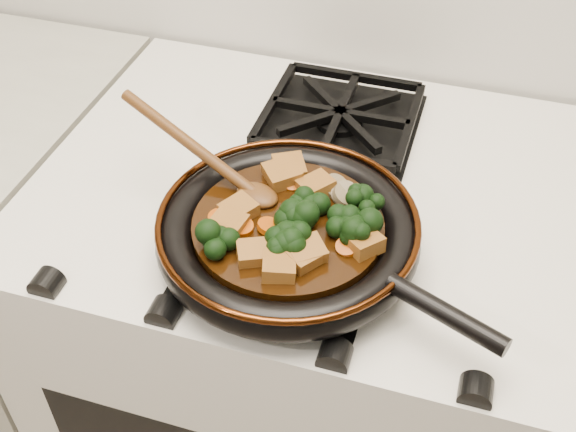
# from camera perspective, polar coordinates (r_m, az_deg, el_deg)

# --- Properties ---
(stove) EXTENTS (0.76, 0.60, 0.90)m
(stove) POSITION_cam_1_polar(r_m,az_deg,el_deg) (1.33, 1.62, -12.25)
(stove) COLOR silver
(stove) RESTS_ON ground
(burner_grate_front) EXTENTS (0.23, 0.23, 0.03)m
(burner_grate_front) POSITION_cam_1_polar(r_m,az_deg,el_deg) (0.89, -0.29, -2.18)
(burner_grate_front) COLOR black
(burner_grate_front) RESTS_ON stove
(burner_grate_back) EXTENTS (0.23, 0.23, 0.03)m
(burner_grate_back) POSITION_cam_1_polar(r_m,az_deg,el_deg) (1.10, 4.12, 7.77)
(burner_grate_back) COLOR black
(burner_grate_back) RESTS_ON stove
(skillet) EXTENTS (0.42, 0.32, 0.05)m
(skillet) POSITION_cam_1_polar(r_m,az_deg,el_deg) (0.86, 0.12, -1.34)
(skillet) COLOR black
(skillet) RESTS_ON burner_grate_front
(braising_sauce) EXTENTS (0.23, 0.23, 0.02)m
(braising_sauce) POSITION_cam_1_polar(r_m,az_deg,el_deg) (0.86, 0.00, -1.03)
(braising_sauce) COLOR black
(braising_sauce) RESTS_ON skillet
(tofu_cube_0) EXTENTS (0.05, 0.05, 0.02)m
(tofu_cube_0) POSITION_cam_1_polar(r_m,az_deg,el_deg) (0.86, -3.90, 0.46)
(tofu_cube_0) COLOR brown
(tofu_cube_0) RESTS_ON braising_sauce
(tofu_cube_1) EXTENTS (0.05, 0.06, 0.02)m
(tofu_cube_1) POSITION_cam_1_polar(r_m,az_deg,el_deg) (0.91, 0.10, 3.73)
(tofu_cube_1) COLOR brown
(tofu_cube_1) RESTS_ON braising_sauce
(tofu_cube_2) EXTENTS (0.06, 0.06, 0.03)m
(tofu_cube_2) POSITION_cam_1_polar(r_m,az_deg,el_deg) (0.90, -0.43, 3.26)
(tofu_cube_2) COLOR brown
(tofu_cube_2) RESTS_ON braising_sauce
(tofu_cube_3) EXTENTS (0.05, 0.05, 0.03)m
(tofu_cube_3) POSITION_cam_1_polar(r_m,az_deg,el_deg) (0.82, 5.95, -2.08)
(tofu_cube_3) COLOR brown
(tofu_cube_3) RESTS_ON braising_sauce
(tofu_cube_4) EXTENTS (0.05, 0.05, 0.02)m
(tofu_cube_4) POSITION_cam_1_polar(r_m,az_deg,el_deg) (0.80, 1.30, -3.12)
(tofu_cube_4) COLOR brown
(tofu_cube_4) RESTS_ON braising_sauce
(tofu_cube_5) EXTENTS (0.05, 0.04, 0.02)m
(tofu_cube_5) POSITION_cam_1_polar(r_m,az_deg,el_deg) (0.80, -2.82, -3.00)
(tofu_cube_5) COLOR brown
(tofu_cube_5) RESTS_ON braising_sauce
(tofu_cube_6) EXTENTS (0.05, 0.05, 0.03)m
(tofu_cube_6) POSITION_cam_1_polar(r_m,az_deg,el_deg) (0.89, 2.26, 2.28)
(tofu_cube_6) COLOR brown
(tofu_cube_6) RESTS_ON braising_sauce
(tofu_cube_7) EXTENTS (0.05, 0.05, 0.02)m
(tofu_cube_7) POSITION_cam_1_polar(r_m,az_deg,el_deg) (0.79, -0.73, -4.04)
(tofu_cube_7) COLOR brown
(tofu_cube_7) RESTS_ON braising_sauce
(tofu_cube_8) EXTENTS (0.05, 0.05, 0.03)m
(tofu_cube_8) POSITION_cam_1_polar(r_m,az_deg,el_deg) (0.80, 1.43, -2.90)
(tofu_cube_8) COLOR brown
(tofu_cube_8) RESTS_ON braising_sauce
(tofu_cube_9) EXTENTS (0.04, 0.04, 0.03)m
(tofu_cube_9) POSITION_cam_1_polar(r_m,az_deg,el_deg) (0.84, -4.70, -0.67)
(tofu_cube_9) COLOR brown
(tofu_cube_9) RESTS_ON braising_sauce
(broccoli_floret_0) EXTENTS (0.09, 0.09, 0.06)m
(broccoli_floret_0) POSITION_cam_1_polar(r_m,az_deg,el_deg) (0.86, 1.73, 1.05)
(broccoli_floret_0) COLOR black
(broccoli_floret_0) RESTS_ON braising_sauce
(broccoli_floret_1) EXTENTS (0.09, 0.09, 0.06)m
(broccoli_floret_1) POSITION_cam_1_polar(r_m,az_deg,el_deg) (0.84, 0.56, -0.22)
(broccoli_floret_1) COLOR black
(broccoli_floret_1) RESTS_ON braising_sauce
(broccoli_floret_2) EXTENTS (0.08, 0.08, 0.07)m
(broccoli_floret_2) POSITION_cam_1_polar(r_m,az_deg,el_deg) (0.83, 5.52, -1.18)
(broccoli_floret_2) COLOR black
(broccoli_floret_2) RESTS_ON braising_sauce
(broccoli_floret_3) EXTENTS (0.09, 0.09, 0.06)m
(broccoli_floret_3) POSITION_cam_1_polar(r_m,az_deg,el_deg) (0.81, 0.10, -2.15)
(broccoli_floret_3) COLOR black
(broccoli_floret_3) RESTS_ON braising_sauce
(broccoli_floret_4) EXTENTS (0.07, 0.07, 0.06)m
(broccoli_floret_4) POSITION_cam_1_polar(r_m,az_deg,el_deg) (0.81, -0.36, -2.43)
(broccoli_floret_4) COLOR black
(broccoli_floret_4) RESTS_ON braising_sauce
(broccoli_floret_5) EXTENTS (0.07, 0.08, 0.07)m
(broccoli_floret_5) POSITION_cam_1_polar(r_m,az_deg,el_deg) (0.83, 4.58, -0.66)
(broccoli_floret_5) COLOR black
(broccoli_floret_5) RESTS_ON braising_sauce
(broccoli_floret_6) EXTENTS (0.09, 0.08, 0.06)m
(broccoli_floret_6) POSITION_cam_1_polar(r_m,az_deg,el_deg) (0.81, -5.75, -2.16)
(broccoli_floret_6) COLOR black
(broccoli_floret_6) RESTS_ON braising_sauce
(broccoli_floret_7) EXTENTS (0.09, 0.08, 0.07)m
(broccoli_floret_7) POSITION_cam_1_polar(r_m,az_deg,el_deg) (0.86, 6.03, 0.88)
(broccoli_floret_7) COLOR black
(broccoli_floret_7) RESTS_ON braising_sauce
(broccoli_floret_8) EXTENTS (0.09, 0.08, 0.07)m
(broccoli_floret_8) POSITION_cam_1_polar(r_m,az_deg,el_deg) (0.85, 0.91, 0.10)
(broccoli_floret_8) COLOR black
(broccoli_floret_8) RESTS_ON braising_sauce
(carrot_coin_0) EXTENTS (0.03, 0.03, 0.02)m
(carrot_coin_0) POSITION_cam_1_polar(r_m,az_deg,el_deg) (0.82, 4.71, -2.44)
(carrot_coin_0) COLOR #A33E04
(carrot_coin_0) RESTS_ON braising_sauce
(carrot_coin_1) EXTENTS (0.03, 0.03, 0.01)m
(carrot_coin_1) POSITION_cam_1_polar(r_m,az_deg,el_deg) (0.85, -5.44, -0.12)
(carrot_coin_1) COLOR #A33E04
(carrot_coin_1) RESTS_ON braising_sauce
(carrot_coin_2) EXTENTS (0.03, 0.03, 0.02)m
(carrot_coin_2) POSITION_cam_1_polar(r_m,az_deg,el_deg) (0.90, 0.32, 2.71)
(carrot_coin_2) COLOR #A33E04
(carrot_coin_2) RESTS_ON braising_sauce
(carrot_coin_3) EXTENTS (0.03, 0.03, 0.01)m
(carrot_coin_3) POSITION_cam_1_polar(r_m,az_deg,el_deg) (0.84, -1.53, -0.82)
(carrot_coin_3) COLOR #A33E04
(carrot_coin_3) RESTS_ON braising_sauce
(carrot_coin_4) EXTENTS (0.03, 0.03, 0.01)m
(carrot_coin_4) POSITION_cam_1_polar(r_m,az_deg,el_deg) (0.83, 5.59, -1.83)
(carrot_coin_4) COLOR #A33E04
(carrot_coin_4) RESTS_ON braising_sauce
(carrot_coin_5) EXTENTS (0.03, 0.03, 0.01)m
(carrot_coin_5) POSITION_cam_1_polar(r_m,az_deg,el_deg) (0.84, -3.65, -0.88)
(carrot_coin_5) COLOR #A33E04
(carrot_coin_5) RESTS_ON braising_sauce
(mushroom_slice_0) EXTENTS (0.05, 0.05, 0.02)m
(mushroom_slice_0) POSITION_cam_1_polar(r_m,az_deg,el_deg) (0.84, 5.47, -0.96)
(mushroom_slice_0) COLOR brown
(mushroom_slice_0) RESTS_ON braising_sauce
(mushroom_slice_1) EXTENTS (0.04, 0.04, 0.02)m
(mushroom_slice_1) POSITION_cam_1_polar(r_m,az_deg,el_deg) (0.89, 3.75, 2.31)
(mushroom_slice_1) COLOR brown
(mushroom_slice_1) RESTS_ON braising_sauce
(mushroom_slice_2) EXTENTS (0.04, 0.04, 0.02)m
(mushroom_slice_2) POSITION_cam_1_polar(r_m,az_deg,el_deg) (0.88, 4.58, 1.66)
(mushroom_slice_2) COLOR brown
(mushroom_slice_2) RESTS_ON braising_sauce
(mushroom_slice_3) EXTENTS (0.04, 0.04, 0.03)m
(mushroom_slice_3) POSITION_cam_1_polar(r_m,az_deg,el_deg) (0.88, 4.48, 1.75)
(mushroom_slice_3) COLOR brown
(mushroom_slice_3) RESTS_ON braising_sauce
(wooden_spoon) EXTENTS (0.14, 0.07, 0.22)m
(wooden_spoon) POSITION_cam_1_polar(r_m,az_deg,el_deg) (0.90, -5.44, 3.92)
(wooden_spoon) COLOR #4F2C11
(wooden_spoon) RESTS_ON braising_sauce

